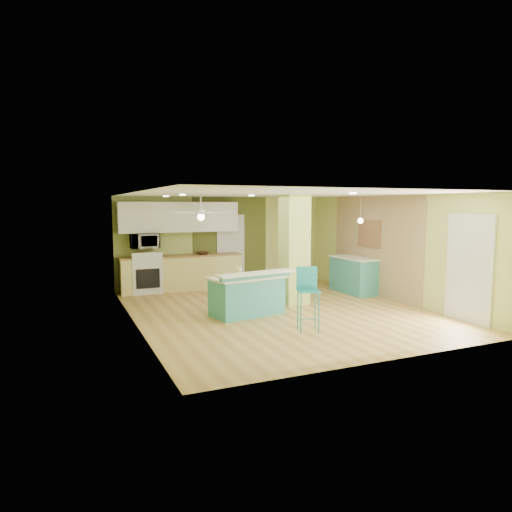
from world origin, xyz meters
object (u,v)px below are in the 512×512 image
at_px(bar_stool, 308,288).
at_px(side_counter, 353,275).
at_px(fruit_bowl, 203,253).
at_px(canister, 239,272).
at_px(peninsula, 247,294).

relative_size(bar_stool, side_counter, 0.80).
bearing_deg(fruit_bowl, bar_stool, -83.41).
bearing_deg(side_counter, canister, -162.47).
bearing_deg(peninsula, side_counter, 7.97).
height_order(peninsula, fruit_bowl, fruit_bowl).
distance_m(bar_stool, side_counter, 3.93).
bearing_deg(bar_stool, side_counter, 61.10).
height_order(bar_stool, fruit_bowl, bar_stool).
xyz_separation_m(side_counter, fruit_bowl, (-3.43, 2.07, 0.51)).
distance_m(peninsula, side_counter, 3.64).
relative_size(fruit_bowl, canister, 1.68).
bearing_deg(side_counter, peninsula, -161.42).
height_order(peninsula, canister, canister).
bearing_deg(fruit_bowl, peninsula, -90.37).
relative_size(bar_stool, fruit_bowl, 3.55).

